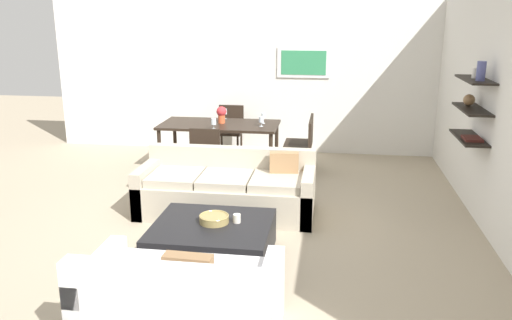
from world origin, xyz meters
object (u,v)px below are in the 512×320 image
Objects in this scene: sofa_beige at (228,191)px; dining_chair_right_near at (302,145)px; wine_glass_right_near at (261,120)px; dining_table at (220,128)px; wine_glass_right_far at (263,116)px; dining_chair_foot at (207,152)px; candle_jar at (237,218)px; coffee_table at (212,241)px; dining_chair_head at (230,127)px; wine_glass_foot at (214,122)px; decorative_bowl at (214,218)px; loveseat_white at (182,303)px; wine_glass_head at (225,112)px; centerpiece_vase at (222,114)px; dining_chair_right_far at (304,138)px.

sofa_beige is 2.49× the size of dining_chair_right_near.
dining_chair_right_near is 5.82× the size of wine_glass_right_near.
wine_glass_right_far is at bearing 9.51° from dining_table.
dining_chair_foot is at bearing -132.33° from wine_glass_right_near.
sofa_beige is 1.17m from dining_chair_foot.
dining_chair_foot is at bearing 110.88° from candle_jar.
coffee_table is 2.41m from dining_chair_foot.
dining_chair_head is at bearing 132.33° from wine_glass_right_far.
wine_glass_right_near is 0.75m from wine_glass_foot.
dining_table is at bearing 100.79° from coffee_table.
wine_glass_right_near is at bearing 22.92° from wine_glass_foot.
candle_jar is at bearing -69.12° from dining_chair_foot.
dining_table is at bearing 101.16° from decorative_bowl.
dining_chair_head is at bearing 141.07° from dining_chair_right_near.
candle_jar is (0.23, 0.03, 0.00)m from decorative_bowl.
sofa_beige is 2.65m from loveseat_white.
wine_glass_head reaches higher than dining_chair_right_near.
wine_glass_foot is 0.62× the size of centerpiece_vase.
wine_glass_right_near is at bearing 88.42° from coffee_table.
centerpiece_vase reaches higher than dining_table.
candle_jar reaches higher than decorative_bowl.
wine_glass_head is (-0.69, 0.52, 0.01)m from wine_glass_right_near.
wine_glass_right_far reaches higher than dining_chair_foot.
wine_glass_right_far is (-0.65, -0.09, 0.37)m from dining_chair_right_far.
dining_chair_foot is 5.27× the size of wine_glass_right_far.
candle_jar is 0.10× the size of dining_chair_right_near.
sofa_beige is 1.25m from decorative_bowl.
dining_chair_head is 1.33m from wine_glass_foot.
dining_chair_foot reaches higher than dining_table.
dining_chair_right_near is 5.27× the size of wine_glass_right_far.
loveseat_white is 5.61× the size of centerpiece_vase.
centerpiece_vase is (0.03, -0.36, 0.04)m from wine_glass_head.
dining_chair_foot is at bearing -90.00° from wine_glass_foot.
wine_glass_right_far is 1.01× the size of wine_glass_head.
wine_glass_right_near reaches higher than decorative_bowl.
centerpiece_vase is (-0.66, 4.60, 0.61)m from loveseat_white.
dining_chair_right_far is 5.30× the size of wine_glass_foot.
wine_glass_right_far reaches higher than decorative_bowl.
dining_table is 0.23m from centerpiece_vase.
centerpiece_vase is at bearing -174.13° from wine_glass_right_far.
wine_glass_foot is at bearing 99.34° from loveseat_white.
wine_glass_foot is at bearing 102.33° from coffee_table.
coffee_table is 7.20× the size of wine_glass_right_far.
dining_table is at bearing 98.51° from loveseat_white.
dining_chair_right_far is 1.00× the size of dining_chair_head.
sofa_beige is at bearing -95.82° from wine_glass_right_near.
loveseat_white is at bearing -96.75° from candle_jar.
decorative_bowl is 0.16× the size of dining_table.
candle_jar is at bearing -99.64° from dining_chair_right_near.
candle_jar is (0.24, 0.08, 0.23)m from coffee_table.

